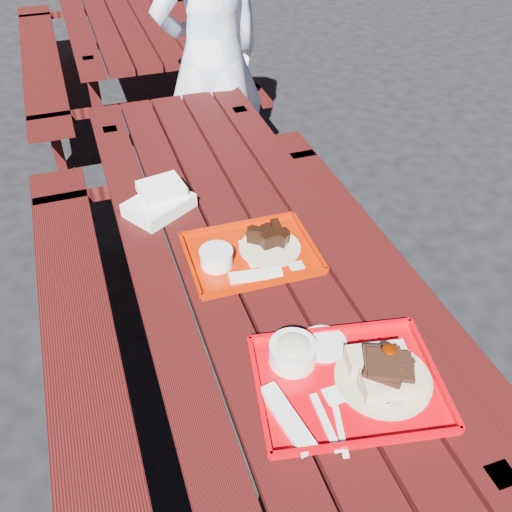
# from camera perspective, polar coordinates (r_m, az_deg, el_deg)

# --- Properties ---
(ground) EXTENTS (60.00, 60.00, 0.00)m
(ground) POSITION_cam_1_polar(r_m,az_deg,el_deg) (2.43, -1.18, -12.78)
(ground) COLOR black
(ground) RESTS_ON ground
(picnic_table_near) EXTENTS (1.41, 2.40, 0.75)m
(picnic_table_near) POSITION_cam_1_polar(r_m,az_deg,el_deg) (2.01, -1.39, -3.07)
(picnic_table_near) COLOR #410E0C
(picnic_table_near) RESTS_ON ground
(picnic_table_far) EXTENTS (1.41, 2.40, 0.75)m
(picnic_table_far) POSITION_cam_1_polar(r_m,az_deg,el_deg) (4.44, -13.32, 21.07)
(picnic_table_far) COLOR #410E0C
(picnic_table_far) RESTS_ON ground
(near_tray) EXTENTS (0.52, 0.44, 0.15)m
(near_tray) POSITION_cam_1_polar(r_m,az_deg,el_deg) (1.48, 8.98, -11.29)
(near_tray) COLOR #D8000B
(near_tray) RESTS_ON picnic_table_near
(far_tray) EXTENTS (0.42, 0.33, 0.07)m
(far_tray) POSITION_cam_1_polar(r_m,az_deg,el_deg) (1.82, -0.64, 0.29)
(far_tray) COLOR #B41B00
(far_tray) RESTS_ON picnic_table_near
(white_cloth) EXTENTS (0.27, 0.25, 0.09)m
(white_cloth) POSITION_cam_1_polar(r_m,az_deg,el_deg) (2.05, -9.59, 5.49)
(white_cloth) COLOR white
(white_cloth) RESTS_ON picnic_table_near
(person) EXTENTS (0.72, 0.58, 1.71)m
(person) POSITION_cam_1_polar(r_m,az_deg,el_deg) (3.02, -4.46, 19.05)
(person) COLOR #B8D9FF
(person) RESTS_ON ground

